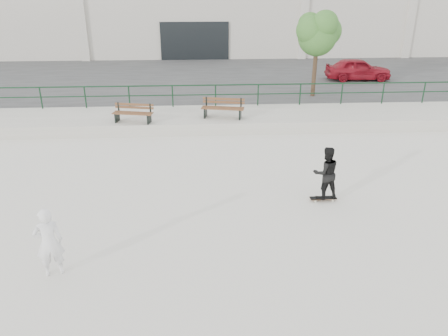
{
  "coord_description": "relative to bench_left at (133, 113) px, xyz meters",
  "views": [
    {
      "loc": [
        0.23,
        -9.24,
        5.97
      ],
      "look_at": [
        0.89,
        2.0,
        1.11
      ],
      "focal_mm": 35.0,
      "sensor_mm": 36.0,
      "label": 1
    }
  ],
  "objects": [
    {
      "name": "bench_left",
      "position": [
        0.0,
        0.0,
        0.0
      ],
      "size": [
        1.73,
        0.82,
        0.77
      ],
      "rotation": [
        0.0,
        0.0,
        -0.21
      ],
      "color": "brown",
      "rests_on": "ledge"
    },
    {
      "name": "ledge",
      "position": [
        2.52,
        1.01,
        -0.63
      ],
      "size": [
        30.0,
        3.0,
        0.5
      ],
      "primitive_type": "cube",
      "color": "#AFADA0",
      "rests_on": "ground"
    },
    {
      "name": "tree",
      "position": [
        8.6,
        4.02,
        2.77
      ],
      "size": [
        2.36,
        2.1,
        4.2
      ],
      "color": "#4C3B26",
      "rests_on": "parking_strip"
    },
    {
      "name": "seated_skater",
      "position": [
        -0.53,
        -9.59,
        -0.07
      ],
      "size": [
        0.68,
        0.55,
        1.62
      ],
      "primitive_type": "imported",
      "rotation": [
        0.0,
        0.0,
        3.46
      ],
      "color": "white",
      "rests_on": "ground"
    },
    {
      "name": "standing_skater",
      "position": [
        6.33,
        -6.5,
        0.01
      ],
      "size": [
        0.84,
        0.69,
        1.58
      ],
      "primitive_type": "imported",
      "rotation": [
        0.0,
        0.0,
        3.27
      ],
      "color": "black",
      "rests_on": "skateboard"
    },
    {
      "name": "railing",
      "position": [
        2.52,
        2.31,
        0.36
      ],
      "size": [
        28.0,
        0.06,
        1.03
      ],
      "color": "#13351D",
      "rests_on": "ledge"
    },
    {
      "name": "parking_strip",
      "position": [
        2.52,
        9.51,
        -0.63
      ],
      "size": [
        60.0,
        14.0,
        0.5
      ],
      "primitive_type": "cube",
      "color": "#373737",
      "rests_on": "ground"
    },
    {
      "name": "ground",
      "position": [
        2.52,
        -8.49,
        -0.88
      ],
      "size": [
        120.0,
        120.0,
        0.0
      ],
      "primitive_type": "plane",
      "color": "silver",
      "rests_on": "ground"
    },
    {
      "name": "skateboard",
      "position": [
        6.33,
        -6.5,
        -0.81
      ],
      "size": [
        0.78,
        0.23,
        0.09
      ],
      "rotation": [
        0.0,
        0.0,
        0.03
      ],
      "color": "black",
      "rests_on": "ground"
    },
    {
      "name": "bench_right",
      "position": [
        3.76,
        0.43,
        0.03
      ],
      "size": [
        1.88,
        0.89,
        0.84
      ],
      "rotation": [
        0.0,
        0.0,
        -0.21
      ],
      "color": "brown",
      "rests_on": "ledge"
    },
    {
      "name": "red_car",
      "position": [
        12.15,
        7.7,
        0.26
      ],
      "size": [
        3.81,
        1.68,
        1.28
      ],
      "primitive_type": "imported",
      "rotation": [
        0.0,
        0.0,
        1.53
      ],
      "color": "maroon",
      "rests_on": "parking_strip"
    }
  ]
}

